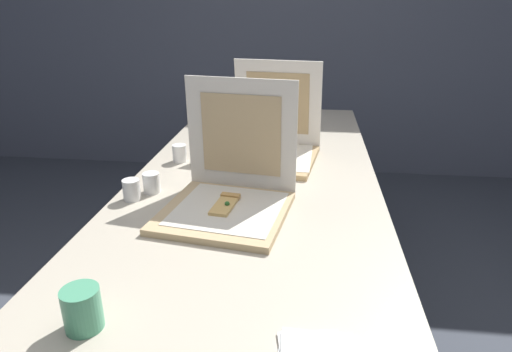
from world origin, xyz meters
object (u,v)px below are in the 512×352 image
object	(u,v)px
cup_white_far	(214,137)
cup_white_near_left	(132,190)
pizza_box_front	(229,194)
pizza_box_middle	(271,145)
cup_white_near_center	(152,183)
cup_printed_front	(82,309)
cup_white_mid	(180,153)
table	(256,184)

from	to	relation	value
cup_white_far	cup_white_near_left	bearing A→B (deg)	-103.03
pizza_box_front	pizza_box_middle	size ratio (longest dim) A/B	1.01
pizza_box_front	cup_white_near_center	world-z (taller)	pizza_box_front
cup_printed_front	cup_white_far	bearing A→B (deg)	89.71
cup_white_near_left	cup_printed_front	bearing A→B (deg)	-77.16
cup_white_mid	cup_white_far	xyz separation A→B (m)	(0.09, 0.25, 0.00)
cup_white_near_left	cup_white_near_center	size ratio (longest dim) A/B	1.00
table	pizza_box_front	world-z (taller)	pizza_box_front
table	pizza_box_middle	size ratio (longest dim) A/B	5.22
pizza_box_front	cup_white_mid	distance (m)	0.52
pizza_box_front	cup_white_far	xyz separation A→B (m)	(-0.19, 0.68, -0.02)
cup_white_near_center	cup_printed_front	size ratio (longest dim) A/B	0.78
table	cup_white_far	bearing A→B (deg)	124.67
table	cup_white_near_center	bearing A→B (deg)	-147.60
table	cup_printed_front	size ratio (longest dim) A/B	24.35
cup_white_far	pizza_box_middle	bearing A→B (deg)	-29.12
table	cup_white_near_left	xyz separation A→B (m)	(-0.39, -0.29, 0.08)
table	cup_white_near_left	distance (m)	0.49
cup_white_near_center	cup_white_far	world-z (taller)	same
cup_white_near_center	pizza_box_middle	bearing A→B (deg)	47.11
pizza_box_middle	cup_white_far	distance (m)	0.32
table	cup_printed_front	xyz separation A→B (m)	(-0.25, -0.91, 0.09)
cup_white_mid	cup_white_near_left	bearing A→B (deg)	-97.86
table	cup_printed_front	distance (m)	0.94
cup_white_near_center	cup_white_far	bearing A→B (deg)	79.96
cup_white_near_left	cup_white_near_center	xyz separation A→B (m)	(0.05, 0.07, 0.00)
table	cup_white_mid	size ratio (longest dim) A/B	31.39
cup_white_mid	pizza_box_front	bearing A→B (deg)	-56.37
cup_printed_front	cup_white_near_left	bearing A→B (deg)	102.84
cup_white_far	cup_printed_front	bearing A→B (deg)	-90.29
pizza_box_front	cup_white_far	size ratio (longest dim) A/B	6.05
pizza_box_front	cup_printed_front	bearing A→B (deg)	-100.55
pizza_box_middle	cup_white_near_left	world-z (taller)	pizza_box_middle
pizza_box_middle	cup_white_near_left	distance (m)	0.65
cup_white_mid	cup_printed_front	world-z (taller)	cup_printed_front
pizza_box_middle	cup_white_mid	size ratio (longest dim) A/B	6.02
cup_white_near_left	cup_white_near_center	distance (m)	0.08
cup_white_near_left	cup_printed_front	size ratio (longest dim) A/B	0.78
cup_white_mid	cup_printed_front	size ratio (longest dim) A/B	0.78
pizza_box_front	cup_white_far	world-z (taller)	pizza_box_front
table	pizza_box_front	xyz separation A→B (m)	(-0.05, -0.32, 0.10)
pizza_box_middle	cup_printed_front	world-z (taller)	pizza_box_middle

